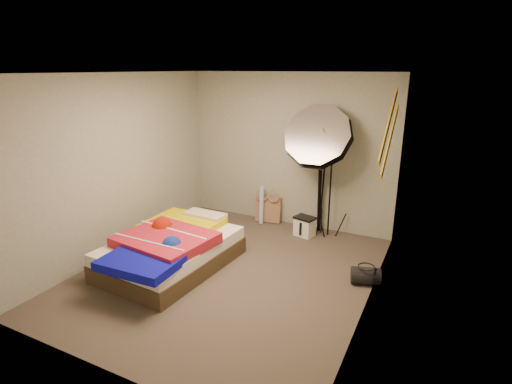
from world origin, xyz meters
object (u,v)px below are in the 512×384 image
Objects in this scene: bed at (171,249)px; camera_tripod at (320,192)px; wrapping_roll at (262,205)px; camera_case at (305,227)px; photo_umbrella at (319,138)px; tote_bag at (269,209)px; duffel_bag at (366,276)px.

camera_tripod is at bearing 56.33° from bed.
wrapping_roll is 2.23× the size of camera_case.
camera_case is 2.16m from bed.
camera_case is 0.14× the size of photo_umbrella.
photo_umbrella reaches higher than camera_tripod.
tote_bag is 0.38× the size of camera_tripod.
bed is at bearing -109.65° from camera_case.
photo_umbrella is (0.99, -0.13, 1.23)m from wrapping_roll.
photo_umbrella is (1.39, 1.84, 1.29)m from bed.
tote_bag is 1.25× the size of duffel_bag.
bed is (-2.42, -0.70, 0.15)m from duffel_bag.
camera_case is 0.15× the size of bed.
tote_bag is at bearing 127.46° from duffel_bag.
tote_bag is at bearing 172.91° from camera_case.
bed is at bearing -111.61° from tote_bag.
wrapping_roll is 0.56× the size of camera_tripod.
photo_umbrella is (-1.03, 1.14, 1.45)m from duffel_bag.
photo_umbrella is at bearing -23.99° from tote_bag.
duffel_bag is at bearing -44.33° from tote_bag.
wrapping_roll is at bearing -131.80° from tote_bag.
camera_case is 0.25× the size of camera_tripod.
camera_case is 0.84× the size of duffel_bag.
camera_tripod is at bearing 5.88° from wrapping_roll.
wrapping_roll is at bearing 130.90° from duffel_bag.
wrapping_roll is 1.05m from camera_tripod.
camera_tripod reaches higher than bed.
camera_tripod is (-1.04, 1.37, 0.56)m from duffel_bag.
wrapping_roll is 0.33× the size of bed.
photo_umbrella reaches higher than tote_bag.
wrapping_roll is 0.30× the size of photo_umbrella.
duffel_bag is 0.18× the size of bed.
camera_tripod reaches higher than wrapping_roll.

